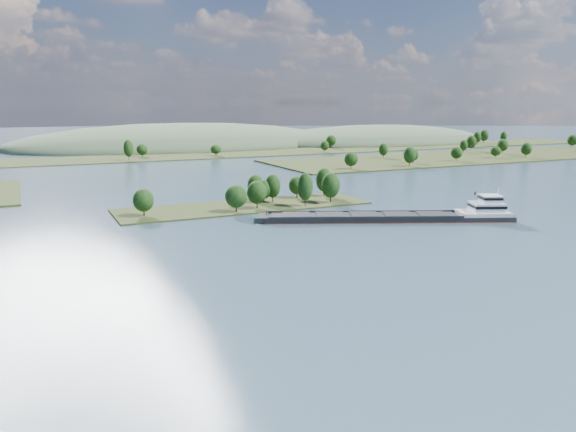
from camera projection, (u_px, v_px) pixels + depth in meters
ground at (316, 240)px, 168.77m from camera, size 1800.00×1800.00×0.00m
tree_island at (260, 197)px, 223.03m from camera, size 100.00×30.00×14.53m
right_bank at (474, 156)px, 424.60m from camera, size 320.00×90.00×14.53m
back_shoreline at (150, 157)px, 420.12m from camera, size 900.00×60.00×16.11m
hill_east at (378, 142)px, 587.76m from camera, size 260.00×140.00×36.00m
hill_west at (183, 146)px, 530.65m from camera, size 320.00×160.00×44.00m
cargo_barge at (404, 216)px, 197.22m from camera, size 85.92×44.91×12.05m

